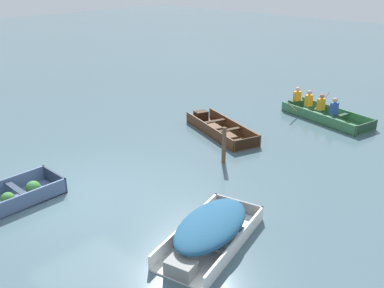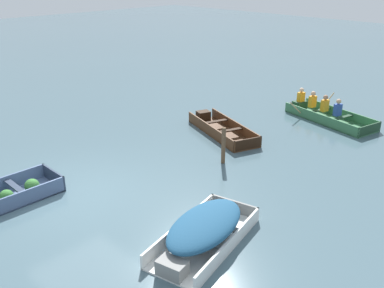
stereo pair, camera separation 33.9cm
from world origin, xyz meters
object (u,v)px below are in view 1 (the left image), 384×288
Objects in this scene: skiff_dark_varnish_near_moored at (219,128)px; rowboat_green_with_crew at (321,112)px; mooring_post at (224,145)px; skiff_white_mid_moored at (210,229)px.

rowboat_green_with_crew reaches higher than skiff_dark_varnish_near_moored.
skiff_dark_varnish_near_moored is 3.08× the size of mooring_post.
skiff_dark_varnish_near_moored is 6.53m from skiff_white_mid_moored.
mooring_post is at bearing -91.22° from rowboat_green_with_crew.
mooring_post reaches higher than skiff_white_mid_moored.
skiff_dark_varnish_near_moored is 0.94× the size of rowboat_green_with_crew.
rowboat_green_with_crew is at bearing 88.78° from mooring_post.
skiff_white_mid_moored is at bearing -51.21° from skiff_dark_varnish_near_moored.
skiff_dark_varnish_near_moored is at bearing 133.62° from mooring_post.
skiff_white_mid_moored is 2.71× the size of mooring_post.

